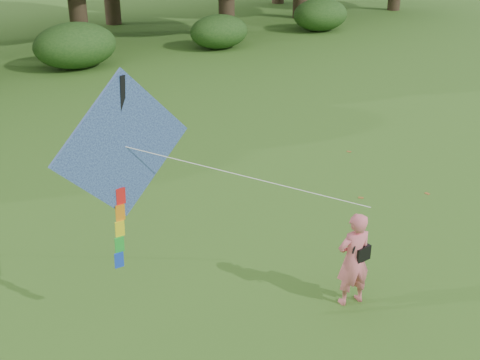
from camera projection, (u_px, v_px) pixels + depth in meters
ground at (332, 285)px, 10.77m from camera, size 100.00×100.00×0.00m
man_kite_flyer at (354, 259)px, 9.96m from camera, size 0.70×0.55×1.70m
crossbody_bag at (360, 252)px, 9.96m from camera, size 0.43×0.20×0.69m
flying_kite at (124, 149)px, 8.46m from camera, size 4.58×1.87×3.07m
fallen_leaves at (332, 269)px, 11.22m from camera, size 9.85×12.12×0.01m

